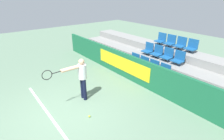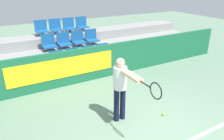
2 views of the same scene
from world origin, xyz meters
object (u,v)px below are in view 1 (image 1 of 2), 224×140
at_px(stadium_chair_10, 180,44).
at_px(tennis_player, 81,76).
at_px(stadium_chair_5, 157,52).
at_px(stadium_chair_3, 164,72).
at_px(stadium_chair_1, 143,64).
at_px(stadium_chair_6, 167,55).
at_px(stadium_chair_11, 192,47).
at_px(stadium_chair_9, 170,41).
at_px(stadium_chair_2, 153,68).
at_px(tennis_ball, 89,116).
at_px(stadium_chair_0, 134,60).
at_px(stadium_chair_4, 148,49).
at_px(stadium_chair_7, 178,59).
at_px(stadium_chair_8, 161,39).

bearing_deg(stadium_chair_10, tennis_player, -96.72).
bearing_deg(stadium_chair_5, stadium_chair_3, -40.35).
distance_m(stadium_chair_1, stadium_chair_6, 1.19).
bearing_deg(stadium_chair_10, stadium_chair_11, 0.00).
bearing_deg(stadium_chair_1, stadium_chair_9, 90.00).
height_order(stadium_chair_2, tennis_ball, stadium_chair_2).
distance_m(stadium_chair_0, stadium_chair_4, 1.04).
height_order(stadium_chair_2, stadium_chair_7, stadium_chair_7).
relative_size(stadium_chair_9, stadium_chair_10, 1.00).
bearing_deg(stadium_chair_9, stadium_chair_2, -73.60).
height_order(stadium_chair_1, tennis_ball, stadium_chair_1).
bearing_deg(stadium_chair_0, stadium_chair_10, 59.52).
distance_m(stadium_chair_2, stadium_chair_4, 1.55).
xyz_separation_m(stadium_chair_0, stadium_chair_6, (1.15, 0.98, 0.36)).
xyz_separation_m(stadium_chair_1, tennis_ball, (1.01, -3.54, -0.59)).
xyz_separation_m(stadium_chair_6, stadium_chair_9, (-0.57, 0.98, 0.36)).
bearing_deg(stadium_chair_7, stadium_chair_8, 150.48).
distance_m(stadium_chair_3, stadium_chair_11, 2.08).
xyz_separation_m(stadium_chair_5, tennis_player, (-0.03, -4.18, -0.01)).
distance_m(stadium_chair_6, stadium_chair_8, 1.55).
height_order(stadium_chair_9, stadium_chair_10, same).
xyz_separation_m(stadium_chair_0, stadium_chair_5, (0.57, 0.98, 0.36)).
bearing_deg(stadium_chair_3, stadium_chair_8, 131.44).
bearing_deg(stadium_chair_6, tennis_ball, -84.54).
relative_size(stadium_chair_3, stadium_chair_4, 1.00).
bearing_deg(stadium_chair_6, stadium_chair_5, 180.00).
relative_size(stadium_chair_6, stadium_chair_11, 1.00).
bearing_deg(stadium_chair_8, stadium_chair_11, 0.00).
relative_size(stadium_chair_2, stadium_chair_8, 1.00).
xyz_separation_m(stadium_chair_5, stadium_chair_10, (0.57, 0.98, 0.36)).
bearing_deg(tennis_player, stadium_chair_8, 96.01).
bearing_deg(stadium_chair_3, stadium_chair_1, 180.00).
bearing_deg(stadium_chair_10, stadium_chair_1, -106.40).
relative_size(stadium_chair_2, stadium_chair_10, 1.00).
bearing_deg(stadium_chair_6, stadium_chair_4, 180.00).
height_order(stadium_chair_0, tennis_ball, stadium_chair_0).
distance_m(stadium_chair_4, stadium_chair_7, 1.72).
bearing_deg(stadium_chair_7, stadium_chair_3, -90.00).
bearing_deg(stadium_chair_3, stadium_chair_6, 120.48).
distance_m(stadium_chair_2, tennis_player, 3.28).
bearing_deg(stadium_chair_1, stadium_chair_8, 106.40).
bearing_deg(tennis_ball, stadium_chair_11, 88.51).
bearing_deg(stadium_chair_9, stadium_chair_3, -59.52).
relative_size(stadium_chair_11, tennis_ball, 9.03).
height_order(stadium_chair_2, stadium_chair_9, stadium_chair_9).
distance_m(stadium_chair_3, stadium_chair_7, 1.04).
distance_m(stadium_chair_9, tennis_player, 5.17).
bearing_deg(stadium_chair_9, stadium_chair_10, 0.00).
relative_size(stadium_chair_0, stadium_chair_9, 1.00).
bearing_deg(stadium_chair_9, stadium_chair_0, -106.40).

